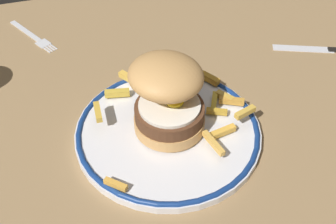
{
  "coord_description": "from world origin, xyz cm",
  "views": [
    {
      "loc": [
        -6.23,
        -42.82,
        44.03
      ],
      "look_at": [
        5.58,
        -3.78,
        4.6
      ],
      "focal_mm": 43.74,
      "sensor_mm": 36.0,
      "label": 1
    }
  ],
  "objects": [
    {
      "name": "fries_pile",
      "position": [
        9.04,
        -1.18,
        2.36
      ],
      "size": [
        23.33,
        23.06,
        2.57
      ],
      "color": "gold",
      "rests_on": "dinner_plate"
    },
    {
      "name": "dinner_plate",
      "position": [
        5.58,
        -3.78,
        0.84
      ],
      "size": [
        26.85,
        26.85,
        1.6
      ],
      "color": "silver",
      "rests_on": "ground_plane"
    },
    {
      "name": "fork",
      "position": [
        -11.74,
        28.08,
        0.18
      ],
      "size": [
        8.22,
        13.25,
        0.36
      ],
      "color": "silver",
      "rests_on": "ground_plane"
    },
    {
      "name": "burger",
      "position": [
        5.86,
        -2.71,
        6.8
      ],
      "size": [
        11.44,
        12.39,
        10.52
      ],
      "color": "tan",
      "rests_on": "dinner_plate"
    },
    {
      "name": "ground_plane",
      "position": [
        0.0,
        0.0,
        -2.0
      ],
      "size": [
        126.45,
        85.45,
        4.0
      ],
      "primitive_type": "cube",
      "color": "#94744C"
    },
    {
      "name": "knife",
      "position": [
        40.27,
        7.74,
        0.26
      ],
      "size": [
        17.28,
        8.04,
        0.7
      ],
      "color": "black",
      "rests_on": "ground_plane"
    }
  ]
}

